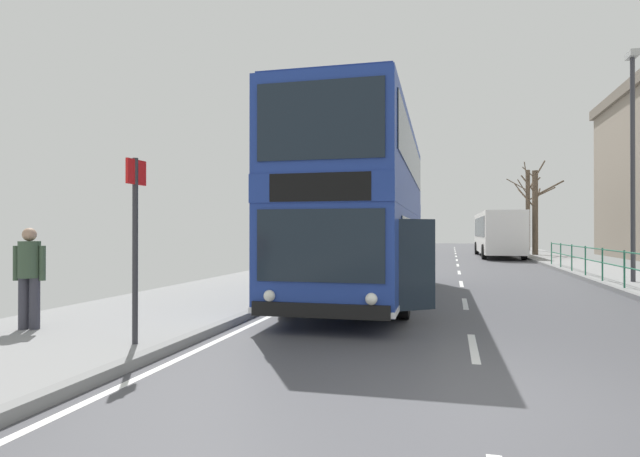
# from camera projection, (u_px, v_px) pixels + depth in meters

# --- Properties ---
(ground) EXTENTS (15.80, 140.00, 0.20)m
(ground) POSITION_uv_depth(u_px,v_px,m) (412.00, 395.00, 5.33)
(ground) COLOR #47474C
(double_decker_bus_main) EXTENTS (3.33, 10.73, 4.54)m
(double_decker_bus_main) POSITION_uv_depth(u_px,v_px,m) (366.00, 208.00, 13.49)
(double_decker_bus_main) COLOR navy
(double_decker_bus_main) RESTS_ON ground
(background_bus_far_lane) EXTENTS (2.73, 10.98, 3.01)m
(background_bus_far_lane) POSITION_uv_depth(u_px,v_px,m) (498.00, 233.00, 34.93)
(background_bus_far_lane) COLOR white
(background_bus_far_lane) RESTS_ON ground
(pedestrian_railing_far_kerb) EXTENTS (0.05, 21.80, 1.08)m
(pedestrian_railing_far_kerb) POSITION_uv_depth(u_px,v_px,m) (624.00, 262.00, 14.46)
(pedestrian_railing_far_kerb) COLOR #236B4C
(pedestrian_railing_far_kerb) RESTS_ON ground
(pedestrian_companion) EXTENTS (0.55, 0.41, 1.67)m
(pedestrian_companion) POSITION_uv_depth(u_px,v_px,m) (29.00, 272.00, 8.39)
(pedestrian_companion) COLOR #383842
(pedestrian_companion) RESTS_ON ground
(bus_stop_sign_near) EXTENTS (0.08, 0.44, 2.67)m
(bus_stop_sign_near) POSITION_uv_depth(u_px,v_px,m) (135.00, 229.00, 7.31)
(bus_stop_sign_near) COLOR #2D2D33
(bus_stop_sign_near) RESTS_ON ground
(street_lamp_far_side) EXTENTS (0.28, 0.60, 7.39)m
(street_lamp_far_side) POSITION_uv_depth(u_px,v_px,m) (633.00, 148.00, 16.28)
(street_lamp_far_side) COLOR #38383D
(street_lamp_far_side) RESTS_ON ground
(bare_tree_far_00) EXTENTS (3.60, 3.18, 7.30)m
(bare_tree_far_00) POSITION_uv_depth(u_px,v_px,m) (528.00, 207.00, 42.38)
(bare_tree_far_00) COLOR brown
(bare_tree_far_00) RESTS_ON ground
(bare_tree_far_01) EXTENTS (3.18, 2.66, 6.36)m
(bare_tree_far_01) POSITION_uv_depth(u_px,v_px,m) (535.00, 210.00, 34.91)
(bare_tree_far_01) COLOR brown
(bare_tree_far_01) RESTS_ON ground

